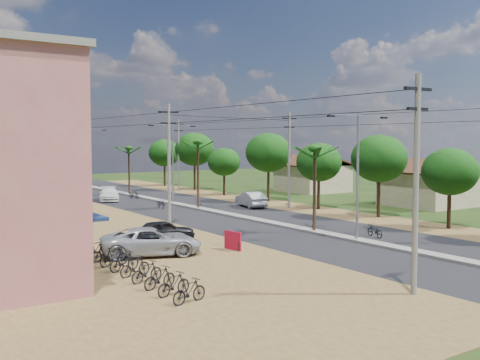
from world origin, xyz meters
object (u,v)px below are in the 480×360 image
object	(u,v)px
car_parked_silver	(151,242)
moto_rider_east	(375,231)
parked_scooter_row	(135,266)
car_parked_dark	(164,231)
car_white_far	(109,195)
roadside_sign	(233,241)
car_silver_mid	(251,200)

from	to	relation	value
car_parked_silver	moto_rider_east	bearing A→B (deg)	-82.79
moto_rider_east	parked_scooter_row	size ratio (longest dim) A/B	0.15
car_parked_dark	parked_scooter_row	distance (m)	9.13
car_white_far	moto_rider_east	world-z (taller)	car_white_far
car_parked_dark	roadside_sign	bearing A→B (deg)	-154.41
car_silver_mid	moto_rider_east	distance (m)	18.44
moto_rider_east	car_parked_silver	bearing A→B (deg)	2.40
car_silver_mid	car_white_far	distance (m)	15.86
moto_rider_east	parked_scooter_row	world-z (taller)	parked_scooter_row
car_white_far	parked_scooter_row	bearing A→B (deg)	-88.81
parked_scooter_row	car_parked_silver	bearing A→B (deg)	55.80
car_parked_silver	moto_rider_east	xyz separation A→B (m)	(14.54, -2.88, -0.34)
car_silver_mid	car_white_far	bearing A→B (deg)	-43.12
car_silver_mid	car_parked_silver	bearing A→B (deg)	53.28
moto_rider_east	car_silver_mid	bearing A→B (deg)	-85.54
car_white_far	parked_scooter_row	xyz separation A→B (m)	(-11.09, -32.28, -0.19)
parked_scooter_row	roadside_sign	bearing A→B (deg)	20.70
car_parked_silver	roadside_sign	world-z (taller)	car_parked_silver
car_parked_silver	moto_rider_east	distance (m)	14.82
car_silver_mid	moto_rider_east	xyz separation A→B (m)	(-2.93, -18.20, -0.31)
car_white_far	car_parked_silver	size ratio (longest dim) A/B	0.86
roadside_sign	car_parked_dark	bearing A→B (deg)	102.77
car_silver_mid	car_parked_silver	xyz separation A→B (m)	(-17.47, -15.32, 0.03)
car_parked_silver	car_parked_dark	world-z (taller)	car_parked_silver
car_silver_mid	roadside_sign	world-z (taller)	car_silver_mid
car_white_far	moto_rider_east	bearing A→B (deg)	-58.74
car_white_far	roadside_sign	bearing A→B (deg)	-77.28
car_parked_silver	car_parked_dark	size ratio (longest dim) A/B	1.41
car_silver_mid	moto_rider_east	size ratio (longest dim) A/B	2.74
moto_rider_east	car_white_far	bearing A→B (deg)	-65.28
car_parked_dark	roadside_sign	size ratio (longest dim) A/B	2.93
car_white_far	car_parked_dark	xyz separation A→B (m)	(-5.90, -24.77, -0.02)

